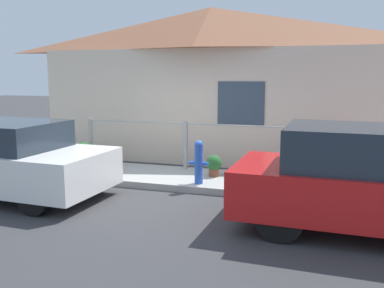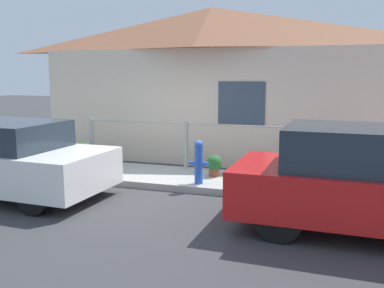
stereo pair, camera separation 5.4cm
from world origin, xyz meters
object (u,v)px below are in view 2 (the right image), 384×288
at_px(car_left, 11,159).
at_px(car_right, 372,182).
at_px(potted_plant_near_hydrant, 214,165).
at_px(potted_plant_by_fence, 84,153).
at_px(fire_hydrant, 199,161).

xyz_separation_m(car_left, car_right, (6.16, -0.00, 0.07)).
bearing_deg(car_left, potted_plant_near_hydrant, 34.47).
distance_m(car_left, potted_plant_near_hydrant, 3.93).
relative_size(potted_plant_near_hydrant, potted_plant_by_fence, 0.81).
height_order(car_right, fire_hydrant, car_right).
relative_size(car_right, fire_hydrant, 4.66).
distance_m(potted_plant_near_hydrant, potted_plant_by_fence, 3.14).
xyz_separation_m(car_left, potted_plant_near_hydrant, (3.32, 2.09, -0.30)).
distance_m(car_right, potted_plant_near_hydrant, 3.55).
height_order(fire_hydrant, potted_plant_by_fence, fire_hydrant).
bearing_deg(car_left, fire_hydrant, 26.16).
relative_size(car_left, potted_plant_near_hydrant, 8.21).
bearing_deg(fire_hydrant, potted_plant_by_fence, 166.01).
relative_size(fire_hydrant, potted_plant_near_hydrant, 1.89).
height_order(car_left, potted_plant_by_fence, car_left).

